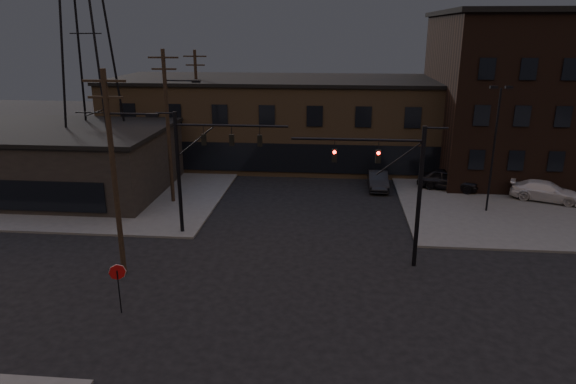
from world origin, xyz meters
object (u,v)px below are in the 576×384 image
object	(u,v)px
traffic_signal_far	(198,160)
parked_car_lot_b	(546,191)
stop_sign	(118,277)
parked_car_lot_a	(448,179)
traffic_signal_near	(399,182)
car_crossing	(378,180)

from	to	relation	value
traffic_signal_far	parked_car_lot_b	size ratio (longest dim) A/B	1.56
stop_sign	parked_car_lot_a	world-z (taller)	stop_sign
stop_sign	parked_car_lot_b	world-z (taller)	stop_sign
parked_car_lot_a	parked_car_lot_b	distance (m)	7.29
traffic_signal_near	car_crossing	distance (m)	15.36
traffic_signal_far	car_crossing	distance (m)	17.17
parked_car_lot_a	car_crossing	bearing A→B (deg)	107.80
stop_sign	traffic_signal_far	bearing A→B (deg)	82.68
traffic_signal_far	parked_car_lot_b	world-z (taller)	traffic_signal_far
traffic_signal_near	parked_car_lot_a	world-z (taller)	traffic_signal_near
traffic_signal_far	stop_sign	size ratio (longest dim) A/B	3.23
stop_sign	parked_car_lot_a	bearing A→B (deg)	47.74
traffic_signal_near	parked_car_lot_a	size ratio (longest dim) A/B	1.62
traffic_signal_near	stop_sign	distance (m)	15.17
traffic_signal_far	stop_sign	xyz separation A→B (m)	(-1.28, -9.99, -3.17)
traffic_signal_near	traffic_signal_far	distance (m)	12.57
stop_sign	traffic_signal_near	bearing A→B (deg)	25.90
traffic_signal_far	stop_sign	bearing A→B (deg)	-97.32
traffic_signal_near	parked_car_lot_b	distance (m)	18.24
traffic_signal_near	car_crossing	xyz separation A→B (m)	(0.14, 14.78, -4.19)
traffic_signal_far	car_crossing	size ratio (longest dim) A/B	1.77
parked_car_lot_a	car_crossing	xyz separation A→B (m)	(-5.76, 0.07, -0.25)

